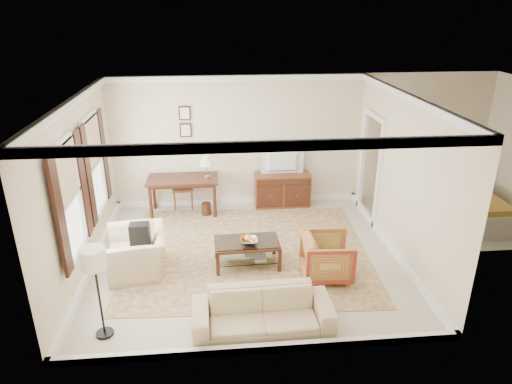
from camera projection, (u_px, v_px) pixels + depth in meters
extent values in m
cube|color=beige|center=(247.00, 257.00, 8.30)|extent=(5.50, 5.00, 0.01)
cube|color=white|center=(245.00, 97.00, 7.19)|extent=(5.50, 5.00, 0.01)
cube|color=beige|center=(238.00, 142.00, 10.04)|extent=(5.50, 0.01, 2.90)
cube|color=beige|center=(261.00, 258.00, 5.44)|extent=(5.50, 0.01, 2.90)
cube|color=beige|center=(80.00, 189.00, 7.50)|extent=(0.01, 5.00, 2.90)
cube|color=beige|center=(402.00, 177.00, 7.98)|extent=(0.01, 5.00, 2.90)
cube|color=beige|center=(441.00, 220.00, 9.72)|extent=(3.00, 2.70, 0.01)
cube|color=brown|center=(248.00, 251.00, 8.48)|extent=(4.53, 3.94, 0.01)
cube|color=#431F13|center=(183.00, 179.00, 9.75)|extent=(1.50, 0.75, 0.05)
cylinder|color=#431F13|center=(151.00, 203.00, 9.58)|extent=(0.07, 0.07, 0.77)
cylinder|color=#431F13|center=(215.00, 201.00, 9.69)|extent=(0.07, 0.07, 0.77)
cylinder|color=#431F13|center=(154.00, 193.00, 10.12)|extent=(0.07, 0.07, 0.77)
cylinder|color=#431F13|center=(214.00, 191.00, 10.24)|extent=(0.07, 0.07, 0.77)
cube|color=brown|center=(282.00, 190.00, 10.29)|extent=(1.24, 0.48, 0.76)
imported|color=black|center=(283.00, 155.00, 9.95)|extent=(0.91, 0.52, 0.12)
cube|color=#431F13|center=(247.00, 243.00, 7.89)|extent=(1.13, 0.68, 0.04)
cube|color=silver|center=(247.00, 241.00, 7.88)|extent=(1.07, 0.62, 0.01)
cube|color=silver|center=(247.00, 257.00, 8.00)|extent=(1.05, 0.60, 0.02)
cube|color=#431F13|center=(218.00, 265.00, 7.64)|extent=(0.06, 0.06, 0.43)
cube|color=#431F13|center=(280.00, 261.00, 7.76)|extent=(0.06, 0.06, 0.43)
cube|color=#431F13|center=(216.00, 247.00, 8.19)|extent=(0.06, 0.06, 0.43)
cube|color=#431F13|center=(274.00, 244.00, 8.30)|extent=(0.06, 0.06, 0.43)
imported|color=silver|center=(249.00, 240.00, 7.79)|extent=(0.42, 0.42, 0.10)
imported|color=brown|center=(244.00, 254.00, 8.03)|extent=(0.28, 0.06, 0.38)
imported|color=brown|center=(254.00, 257.00, 7.93)|extent=(0.28, 0.05, 0.38)
imported|color=maroon|center=(327.00, 255.00, 7.55)|extent=(0.79, 0.84, 0.82)
imported|color=#CCAF8A|center=(137.00, 246.00, 7.70)|extent=(0.87, 1.20, 0.96)
cube|color=black|center=(140.00, 233.00, 7.60)|extent=(0.30, 0.37, 0.40)
imported|color=#CCAF8A|center=(263.00, 306.00, 6.32)|extent=(1.96, 0.61, 0.76)
cylinder|color=black|center=(105.00, 333.00, 6.34)|extent=(0.24, 0.24, 0.04)
cylinder|color=black|center=(100.00, 299.00, 6.13)|extent=(0.03, 0.03, 1.14)
cylinder|color=silver|center=(93.00, 259.00, 5.88)|extent=(0.34, 0.34, 0.28)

